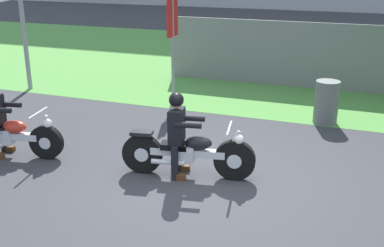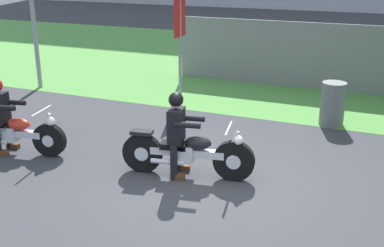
{
  "view_description": "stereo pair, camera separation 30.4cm",
  "coord_description": "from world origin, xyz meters",
  "views": [
    {
      "loc": [
        2.2,
        -6.42,
        3.4
      ],
      "look_at": [
        -0.39,
        0.46,
        0.85
      ],
      "focal_mm": 44.47,
      "sensor_mm": 36.0,
      "label": 1
    },
    {
      "loc": [
        2.48,
        -6.3,
        3.4
      ],
      "look_at": [
        -0.39,
        0.46,
        0.85
      ],
      "focal_mm": 44.47,
      "sensor_mm": 36.0,
      "label": 2
    }
  ],
  "objects": [
    {
      "name": "ground",
      "position": [
        0.0,
        0.0,
        0.0
      ],
      "size": [
        120.0,
        120.0,
        0.0
      ],
      "primitive_type": "plane",
      "color": "#38383D"
    },
    {
      "name": "grass_verge",
      "position": [
        0.0,
        9.56,
        0.0
      ],
      "size": [
        60.0,
        12.0,
        0.01
      ],
      "primitive_type": "cube",
      "color": "#549342",
      "rests_on": "ground"
    },
    {
      "name": "motorcycle_lead",
      "position": [
        -0.38,
        0.26,
        0.4
      ],
      "size": [
        2.2,
        0.73,
        0.9
      ],
      "rotation": [
        0.0,
        0.0,
        0.18
      ],
      "color": "black",
      "rests_on": "ground"
    },
    {
      "name": "rider_lead",
      "position": [
        -0.55,
        0.23,
        0.83
      ],
      "size": [
        0.6,
        0.53,
        1.42
      ],
      "rotation": [
        0.0,
        0.0,
        0.18
      ],
      "color": "black",
      "rests_on": "ground"
    },
    {
      "name": "motorcycle_follow",
      "position": [
        -3.75,
        -0.09,
        0.38
      ],
      "size": [
        2.13,
        0.73,
        0.87
      ],
      "rotation": [
        0.0,
        0.0,
        0.18
      ],
      "color": "black",
      "rests_on": "ground"
    },
    {
      "name": "rider_follow",
      "position": [
        -3.92,
        -0.12,
        0.81
      ],
      "size": [
        0.6,
        0.53,
        1.39
      ],
      "rotation": [
        0.0,
        0.0,
        0.18
      ],
      "color": "black",
      "rests_on": "ground"
    },
    {
      "name": "trash_can",
      "position": [
        1.45,
        3.83,
        0.47
      ],
      "size": [
        0.52,
        0.52,
        0.94
      ],
      "primitive_type": "cylinder",
      "color": "#595E5B",
      "rests_on": "ground"
    },
    {
      "name": "sign_banner",
      "position": [
        -2.36,
        4.33,
        1.72
      ],
      "size": [
        0.08,
        0.6,
        2.6
      ],
      "color": "gray",
      "rests_on": "ground"
    },
    {
      "name": "fence_segment",
      "position": [
        0.13,
        6.72,
        0.9
      ],
      "size": [
        7.0,
        0.06,
        1.8
      ],
      "primitive_type": "cube",
      "color": "slate",
      "rests_on": "ground"
    }
  ]
}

